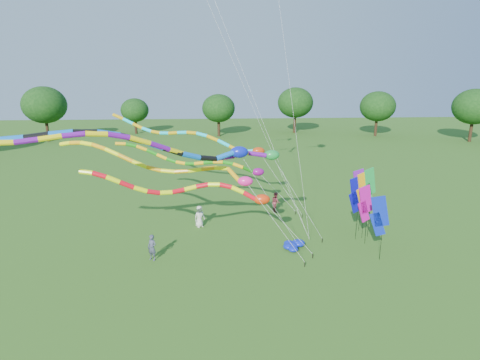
{
  "coord_description": "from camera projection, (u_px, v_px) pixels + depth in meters",
  "views": [
    {
      "loc": [
        -3.71,
        -19.95,
        10.78
      ],
      "look_at": [
        -2.16,
        2.5,
        4.8
      ],
      "focal_mm": 30.0,
      "sensor_mm": 36.0,
      "label": 1
    }
  ],
  "objects": [
    {
      "name": "person_b",
      "position": [
        152.0,
        248.0,
        23.76
      ],
      "size": [
        0.69,
        0.63,
        1.59
      ],
      "primitive_type": "imported",
      "rotation": [
        0.0,
        0.0,
        -0.54
      ],
      "color": "#3D4055",
      "rests_on": "ground"
    },
    {
      "name": "ground",
      "position": [
        282.0,
        274.0,
        22.25
      ],
      "size": [
        160.0,
        160.0,
        0.0
      ],
      "primitive_type": "plane",
      "color": "#285A18",
      "rests_on": "ground"
    },
    {
      "name": "tube_kite_purple",
      "position": [
        183.0,
        149.0,
        20.63
      ],
      "size": [
        16.36,
        6.39,
        8.94
      ],
      "rotation": [
        0.0,
        0.0,
        0.38
      ],
      "color": "black",
      "rests_on": "ground"
    },
    {
      "name": "tube_kite_blue",
      "position": [
        139.0,
        146.0,
        19.68
      ],
      "size": [
        17.21,
        6.1,
        9.25
      ],
      "rotation": [
        0.0,
        0.0,
        0.36
      ],
      "color": "black",
      "rests_on": "ground"
    },
    {
      "name": "banner_pole_magenta_b",
      "position": [
        365.0,
        204.0,
        25.5
      ],
      "size": [
        1.13,
        0.44,
        4.02
      ],
      "rotation": [
        0.0,
        0.0,
        0.32
      ],
      "color": "black",
      "rests_on": "ground"
    },
    {
      "name": "tree_ring",
      "position": [
        319.0,
        162.0,
        23.17
      ],
      "size": [
        115.92,
        118.46,
        9.68
      ],
      "color": "#382314",
      "rests_on": "ground"
    },
    {
      "name": "banner_pole_green",
      "position": [
        369.0,
        186.0,
        26.33
      ],
      "size": [
        1.09,
        0.56,
        4.89
      ],
      "rotation": [
        0.0,
        0.0,
        0.44
      ],
      "color": "black",
      "rests_on": "ground"
    },
    {
      "name": "tube_kite_orange",
      "position": [
        174.0,
        166.0,
        23.29
      ],
      "size": [
        14.2,
        4.05,
        7.51
      ],
      "rotation": [
        0.0,
        0.0,
        -0.29
      ],
      "color": "black",
      "rests_on": "ground"
    },
    {
      "name": "person_c",
      "position": [
        276.0,
        202.0,
        32.19
      ],
      "size": [
        0.74,
        0.88,
        1.6
      ],
      "primitive_type": "imported",
      "rotation": [
        0.0,
        0.0,
        1.76
      ],
      "color": "maroon",
      "rests_on": "ground"
    },
    {
      "name": "banner_pole_orange",
      "position": [
        363.0,
        190.0,
        26.18
      ],
      "size": [
        1.1,
        0.53,
        4.67
      ],
      "rotation": [
        0.0,
        0.0,
        0.4
      ],
      "color": "black",
      "rests_on": "ground"
    },
    {
      "name": "tube_kite_red",
      "position": [
        200.0,
        191.0,
        22.73
      ],
      "size": [
        12.87,
        1.29,
        6.33
      ],
      "rotation": [
        0.0,
        0.0,
        -0.01
      ],
      "color": "black",
      "rests_on": "ground"
    },
    {
      "name": "banner_pole_violet",
      "position": [
        359.0,
        187.0,
        27.53
      ],
      "size": [
        1.15,
        0.35,
        4.53
      ],
      "rotation": [
        0.0,
        0.0,
        0.24
      ],
      "color": "black",
      "rests_on": "ground"
    },
    {
      "name": "person_a",
      "position": [
        200.0,
        216.0,
        28.98
      ],
      "size": [
        0.92,
        0.83,
        1.58
      ],
      "primitive_type": "imported",
      "rotation": [
        0.0,
        0.0,
        0.54
      ],
      "color": "beige",
      "rests_on": "ground"
    },
    {
      "name": "banner_pole_blue_b",
      "position": [
        379.0,
        216.0,
        23.36
      ],
      "size": [
        1.14,
        0.38,
        4.01
      ],
      "rotation": [
        0.0,
        0.0,
        -0.26
      ],
      "color": "black",
      "rests_on": "ground"
    },
    {
      "name": "banner_pole_blue_a",
      "position": [
        356.0,
        195.0,
        26.08
      ],
      "size": [
        1.12,
        0.47,
        4.4
      ],
      "rotation": [
        0.0,
        0.0,
        0.35
      ],
      "color": "black",
      "rests_on": "ground"
    },
    {
      "name": "tube_kite_cyan",
      "position": [
        199.0,
        138.0,
        32.07
      ],
      "size": [
        15.04,
        6.91,
        7.99
      ],
      "rotation": [
        0.0,
        0.0,
        -0.4
      ],
      "color": "black",
      "rests_on": "ground"
    },
    {
      "name": "blue_nylon_heap",
      "position": [
        297.0,
        246.0,
        25.43
      ],
      "size": [
        1.5,
        1.53,
        0.46
      ],
      "color": "#0D20B0",
      "rests_on": "ground"
    },
    {
      "name": "tube_kite_green",
      "position": [
        206.0,
        162.0,
        31.25
      ],
      "size": [
        13.81,
        2.35,
        6.19
      ],
      "rotation": [
        0.0,
        0.0,
        -0.15
      ],
      "color": "black",
      "rests_on": "ground"
    }
  ]
}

